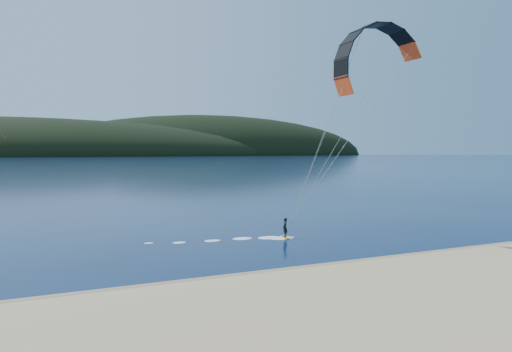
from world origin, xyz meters
The scene contains 4 objects.
ground centered at (0.00, 0.00, 0.00)m, with size 1800.00×1800.00×0.00m, color #071737.
wet_sand centered at (0.00, 4.50, 0.05)m, with size 220.00×2.50×0.10m.
headland centered at (0.63, 745.28, 0.00)m, with size 1200.00×310.00×140.00m.
kitesurfer_near centered at (13.48, 10.62, 11.79)m, with size 20.27×6.47×15.58m.
Camera 1 is at (-8.19, -16.88, 6.55)m, focal length 32.62 mm.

